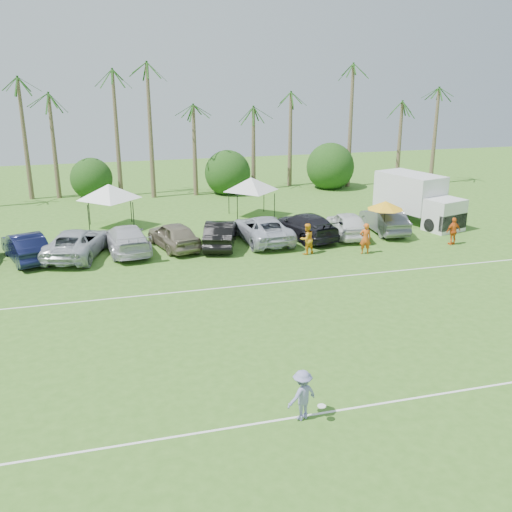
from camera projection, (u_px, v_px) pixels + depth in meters
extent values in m
plane|color=#3C6C20|center=(309.00, 457.00, 16.53)|extent=(120.00, 120.00, 0.00)
cube|color=white|center=(287.00, 419.00, 18.37)|extent=(80.00, 0.10, 0.01)
cube|color=white|center=(214.00, 289.00, 29.38)|extent=(80.00, 0.10, 0.01)
cone|color=brown|center=(12.00, 144.00, 46.84)|extent=(0.44, 0.44, 10.00)
cone|color=brown|center=(63.00, 136.00, 47.69)|extent=(0.44, 0.44, 11.00)
cone|color=brown|center=(113.00, 153.00, 49.16)|extent=(0.44, 0.44, 8.00)
cone|color=brown|center=(159.00, 145.00, 50.01)|extent=(0.44, 0.44, 9.00)
cone|color=brown|center=(204.00, 138.00, 50.86)|extent=(0.44, 0.44, 10.00)
cone|color=brown|center=(247.00, 131.00, 51.71)|extent=(0.44, 0.44, 11.00)
cone|color=brown|center=(299.00, 146.00, 53.43)|extent=(0.44, 0.44, 8.00)
cone|color=brown|center=(348.00, 139.00, 54.54)|extent=(0.44, 0.44, 9.00)
cone|color=brown|center=(396.00, 133.00, 55.64)|extent=(0.44, 0.44, 10.00)
cone|color=brown|center=(433.00, 126.00, 56.49)|extent=(0.44, 0.44, 11.00)
cylinder|color=brown|center=(92.00, 189.00, 50.59)|extent=(0.30, 0.30, 1.40)
sphere|color=#153B10|center=(91.00, 177.00, 50.25)|extent=(4.00, 4.00, 4.00)
cylinder|color=brown|center=(224.00, 183.00, 53.61)|extent=(0.30, 0.30, 1.40)
sphere|color=#153B10|center=(224.00, 171.00, 53.27)|extent=(4.00, 4.00, 4.00)
cylinder|color=brown|center=(324.00, 178.00, 56.12)|extent=(0.30, 0.30, 1.40)
sphere|color=#153B10|center=(324.00, 167.00, 55.78)|extent=(4.00, 4.00, 4.00)
imported|color=#D75517|center=(365.00, 239.00, 34.77)|extent=(0.78, 0.60, 1.93)
imported|color=orange|center=(307.00, 239.00, 34.71)|extent=(1.12, 0.99, 1.93)
imported|color=orange|center=(453.00, 231.00, 36.62)|extent=(1.10, 0.55, 1.80)
cube|color=silver|center=(410.00, 192.00, 42.29)|extent=(3.91, 5.44, 2.66)
cube|color=silver|center=(444.00, 215.00, 39.85)|extent=(2.88, 2.52, 2.24)
cube|color=black|center=(453.00, 222.00, 39.30)|extent=(2.44, 0.98, 1.06)
cube|color=#E5590C|center=(422.00, 196.00, 43.10)|extent=(0.49, 1.64, 0.96)
cylinder|color=black|center=(431.00, 225.00, 39.69)|extent=(0.57, 1.01, 0.96)
cylinder|color=black|center=(451.00, 221.00, 40.74)|extent=(0.57, 1.01, 0.96)
cylinder|color=black|center=(385.00, 212.00, 43.33)|extent=(0.57, 1.01, 0.96)
cylinder|color=black|center=(406.00, 209.00, 44.38)|extent=(0.57, 1.01, 0.96)
cylinder|color=black|center=(89.00, 220.00, 38.68)|extent=(0.06, 0.06, 2.13)
cylinder|color=black|center=(134.00, 217.00, 39.43)|extent=(0.06, 0.06, 2.13)
cylinder|color=black|center=(89.00, 210.00, 41.42)|extent=(0.06, 0.06, 2.13)
cylinder|color=black|center=(131.00, 208.00, 42.17)|extent=(0.06, 0.06, 2.13)
pyramid|color=white|center=(108.00, 184.00, 39.77)|extent=(4.59, 4.59, 1.06)
cylinder|color=black|center=(237.00, 209.00, 41.99)|extent=(0.06, 0.06, 2.04)
cylinder|color=black|center=(274.00, 207.00, 42.71)|extent=(0.06, 0.06, 2.04)
cylinder|color=black|center=(229.00, 201.00, 44.61)|extent=(0.06, 0.06, 2.04)
cylinder|color=black|center=(264.00, 199.00, 45.33)|extent=(0.06, 0.06, 2.04)
pyramid|color=silver|center=(251.00, 177.00, 43.03)|extent=(4.41, 4.41, 1.02)
cylinder|color=black|center=(384.00, 223.00, 37.41)|extent=(0.05, 0.05, 2.40)
cone|color=#F2AC19|center=(385.00, 205.00, 37.04)|extent=(2.40, 2.40, 0.54)
imported|color=#7E7EB3|center=(302.00, 395.00, 18.14)|extent=(1.26, 1.00, 1.71)
cylinder|color=white|center=(322.00, 406.00, 18.04)|extent=(0.27, 0.27, 0.03)
imported|color=#0F1333|center=(25.00, 247.00, 33.58)|extent=(3.37, 5.44, 1.69)
imported|color=#ACB0B8|center=(77.00, 243.00, 34.31)|extent=(4.43, 6.64, 1.69)
imported|color=silver|center=(126.00, 239.00, 35.17)|extent=(3.02, 6.06, 1.69)
imported|color=gray|center=(174.00, 235.00, 35.90)|extent=(3.26, 5.32, 1.69)
imported|color=black|center=(220.00, 233.00, 36.30)|extent=(3.16, 5.43, 1.69)
imported|color=#B7BAC7|center=(263.00, 229.00, 37.37)|extent=(3.05, 6.20, 1.69)
imported|color=black|center=(305.00, 226.00, 38.11)|extent=(3.58, 6.21, 1.69)
imported|color=white|center=(347.00, 224.00, 38.54)|extent=(2.62, 5.18, 1.69)
imported|color=slate|center=(384.00, 220.00, 39.56)|extent=(2.15, 5.25, 1.69)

